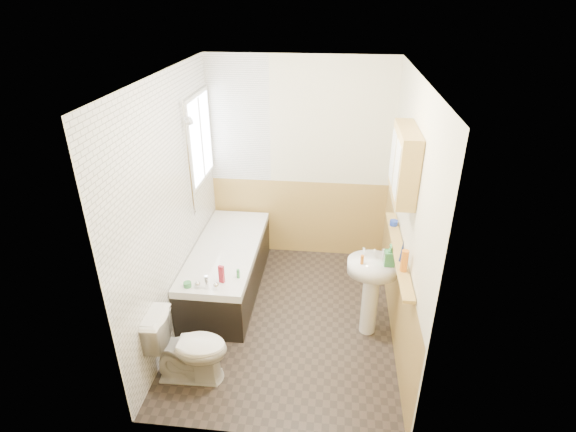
# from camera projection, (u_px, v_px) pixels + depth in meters

# --- Properties ---
(floor) EXTENTS (2.80, 2.80, 0.00)m
(floor) POSITION_uv_depth(u_px,v_px,m) (286.00, 319.00, 4.76)
(floor) COLOR #2B231E
(floor) RESTS_ON ground
(ceiling) EXTENTS (2.80, 2.80, 0.00)m
(ceiling) POSITION_uv_depth(u_px,v_px,m) (286.00, 76.00, 3.63)
(ceiling) COLOR white
(ceiling) RESTS_ON ground
(wall_back) EXTENTS (2.20, 0.02, 2.50)m
(wall_back) POSITION_uv_depth(u_px,v_px,m) (299.00, 162.00, 5.44)
(wall_back) COLOR #EAE5C1
(wall_back) RESTS_ON ground
(wall_front) EXTENTS (2.20, 0.02, 2.50)m
(wall_front) POSITION_uv_depth(u_px,v_px,m) (262.00, 310.00, 2.95)
(wall_front) COLOR #EAE5C1
(wall_front) RESTS_ON ground
(wall_left) EXTENTS (0.02, 2.80, 2.50)m
(wall_left) POSITION_uv_depth(u_px,v_px,m) (171.00, 208.00, 4.30)
(wall_left) COLOR #EAE5C1
(wall_left) RESTS_ON ground
(wall_right) EXTENTS (0.02, 2.80, 2.50)m
(wall_right) POSITION_uv_depth(u_px,v_px,m) (407.00, 220.00, 4.09)
(wall_right) COLOR #EAE5C1
(wall_right) RESTS_ON ground
(wainscot_right) EXTENTS (0.01, 2.80, 1.00)m
(wainscot_right) POSITION_uv_depth(u_px,v_px,m) (396.00, 287.00, 4.43)
(wainscot_right) COLOR tan
(wainscot_right) RESTS_ON wall_right
(wainscot_front) EXTENTS (2.20, 0.01, 1.00)m
(wainscot_front) POSITION_uv_depth(u_px,v_px,m) (265.00, 389.00, 3.31)
(wainscot_front) COLOR tan
(wainscot_front) RESTS_ON wall_front
(wainscot_back) EXTENTS (2.20, 0.01, 1.00)m
(wainscot_back) POSITION_uv_depth(u_px,v_px,m) (299.00, 217.00, 5.77)
(wainscot_back) COLOR tan
(wainscot_back) RESTS_ON wall_back
(tile_cladding_left) EXTENTS (0.01, 2.80, 2.50)m
(tile_cladding_left) POSITION_uv_depth(u_px,v_px,m) (174.00, 208.00, 4.30)
(tile_cladding_left) COLOR white
(tile_cladding_left) RESTS_ON wall_left
(tile_return_back) EXTENTS (0.75, 0.01, 1.50)m
(tile_return_back) POSITION_uv_depth(u_px,v_px,m) (238.00, 120.00, 5.27)
(tile_return_back) COLOR white
(tile_return_back) RESTS_ON wall_back
(window) EXTENTS (0.03, 0.79, 0.99)m
(window) POSITION_uv_depth(u_px,v_px,m) (200.00, 138.00, 4.96)
(window) COLOR white
(window) RESTS_ON wall_left
(bathtub) EXTENTS (0.70, 1.76, 0.71)m
(bathtub) POSITION_uv_depth(u_px,v_px,m) (227.00, 267.00, 5.11)
(bathtub) COLOR black
(bathtub) RESTS_ON floor
(shower_riser) EXTENTS (0.11, 0.08, 1.24)m
(shower_riser) POSITION_uv_depth(u_px,v_px,m) (189.00, 151.00, 4.50)
(shower_riser) COLOR silver
(shower_riser) RESTS_ON wall_left
(toilet) EXTENTS (0.70, 0.40, 0.67)m
(toilet) POSITION_uv_depth(u_px,v_px,m) (189.00, 347.00, 3.92)
(toilet) COLOR white
(toilet) RESTS_ON floor
(sink) EXTENTS (0.49, 0.40, 0.95)m
(sink) POSITION_uv_depth(u_px,v_px,m) (372.00, 282.00, 4.34)
(sink) COLOR white
(sink) RESTS_ON floor
(pine_shelf) EXTENTS (0.10, 1.50, 0.03)m
(pine_shelf) POSITION_uv_depth(u_px,v_px,m) (398.00, 251.00, 4.05)
(pine_shelf) COLOR tan
(pine_shelf) RESTS_ON wall_right
(medicine_cabinet) EXTENTS (0.17, 0.66, 0.60)m
(medicine_cabinet) POSITION_uv_depth(u_px,v_px,m) (404.00, 163.00, 3.78)
(medicine_cabinet) COLOR tan
(medicine_cabinet) RESTS_ON wall_right
(foam_can) EXTENTS (0.07, 0.07, 0.19)m
(foam_can) POSITION_uv_depth(u_px,v_px,m) (404.00, 261.00, 3.70)
(foam_can) COLOR orange
(foam_can) RESTS_ON pine_shelf
(green_bottle) EXTENTS (0.05, 0.05, 0.21)m
(green_bottle) POSITION_uv_depth(u_px,v_px,m) (402.00, 250.00, 3.83)
(green_bottle) COLOR navy
(green_bottle) RESTS_ON pine_shelf
(black_jar) EXTENTS (0.08, 0.08, 0.05)m
(black_jar) POSITION_uv_depth(u_px,v_px,m) (394.00, 223.00, 4.45)
(black_jar) COLOR #19339E
(black_jar) RESTS_ON pine_shelf
(soap_bottle) EXTENTS (0.10, 0.22, 0.10)m
(soap_bottle) POSITION_uv_depth(u_px,v_px,m) (389.00, 260.00, 4.14)
(soap_bottle) COLOR #388447
(soap_bottle) RESTS_ON sink
(clear_bottle) EXTENTS (0.04, 0.04, 0.09)m
(clear_bottle) POSITION_uv_depth(u_px,v_px,m) (362.00, 260.00, 4.16)
(clear_bottle) COLOR orange
(clear_bottle) RESTS_ON sink
(blue_gel) EXTENTS (0.06, 0.04, 0.19)m
(blue_gel) POSITION_uv_depth(u_px,v_px,m) (221.00, 274.00, 4.35)
(blue_gel) COLOR maroon
(blue_gel) RESTS_ON bathtub
(cream_jar) EXTENTS (0.09, 0.09, 0.05)m
(cream_jar) POSITION_uv_depth(u_px,v_px,m) (187.00, 284.00, 4.31)
(cream_jar) COLOR #388447
(cream_jar) RESTS_ON bathtub
(orange_bottle) EXTENTS (0.03, 0.03, 0.09)m
(orange_bottle) POSITION_uv_depth(u_px,v_px,m) (238.00, 274.00, 4.43)
(orange_bottle) COLOR #388447
(orange_bottle) RESTS_ON bathtub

